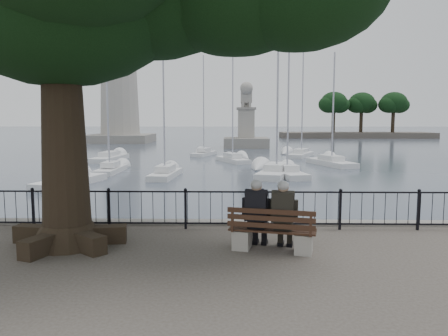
{
  "coord_description": "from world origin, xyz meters",
  "views": [
    {
      "loc": [
        0.22,
        -8.61,
        2.86
      ],
      "look_at": [
        0.0,
        2.5,
        1.6
      ],
      "focal_mm": 35.0,
      "sensor_mm": 36.0,
      "label": 1
    }
  ],
  "objects_px": {
    "person_right": "(284,218)",
    "lighthouse": "(119,62)",
    "bench": "(272,236)",
    "person_left": "(257,217)",
    "lion_monument": "(246,131)"
  },
  "relations": [
    {
      "from": "person_right",
      "to": "lighthouse",
      "type": "relative_size",
      "value": 0.05
    },
    {
      "from": "bench",
      "to": "lighthouse",
      "type": "relative_size",
      "value": 0.06
    },
    {
      "from": "person_left",
      "to": "person_right",
      "type": "relative_size",
      "value": 1.0
    },
    {
      "from": "bench",
      "to": "person_right",
      "type": "xyz_separation_m",
      "value": [
        0.25,
        0.05,
        0.37
      ]
    },
    {
      "from": "person_left",
      "to": "lighthouse",
      "type": "bearing_deg",
      "value": 107.04
    },
    {
      "from": "person_right",
      "to": "lion_monument",
      "type": "bearing_deg",
      "value": 89.22
    },
    {
      "from": "bench",
      "to": "lion_monument",
      "type": "distance_m",
      "value": 49.35
    },
    {
      "from": "person_right",
      "to": "lighthouse",
      "type": "xyz_separation_m",
      "value": [
        -19.33,
        61.35,
        11.04
      ]
    },
    {
      "from": "person_right",
      "to": "lighthouse",
      "type": "height_order",
      "value": "lighthouse"
    },
    {
      "from": "bench",
      "to": "person_left",
      "type": "height_order",
      "value": "person_left"
    },
    {
      "from": "person_right",
      "to": "lighthouse",
      "type": "bearing_deg",
      "value": 107.48
    },
    {
      "from": "person_right",
      "to": "lion_monument",
      "type": "xyz_separation_m",
      "value": [
        0.67,
        49.29,
        0.46
      ]
    },
    {
      "from": "bench",
      "to": "lion_monument",
      "type": "relative_size",
      "value": 0.22
    },
    {
      "from": "lion_monument",
      "to": "lighthouse",
      "type": "bearing_deg",
      "value": 148.9
    },
    {
      "from": "lighthouse",
      "to": "lion_monument",
      "type": "height_order",
      "value": "lighthouse"
    }
  ]
}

